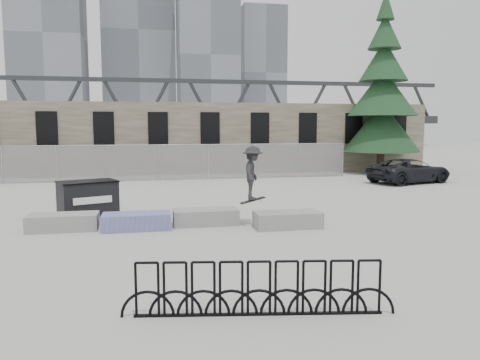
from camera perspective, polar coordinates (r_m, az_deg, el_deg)
name	(u,v)px	position (r m, az deg, el deg)	size (l,w,h in m)	color
ground	(172,227)	(14.48, -8.32, -5.68)	(120.00, 120.00, 0.00)	#A5A5A0
stone_wall	(158,138)	(30.40, -9.98, 5.01)	(36.00, 2.58, 4.50)	#635C49
chainlink_fence	(160,162)	(26.72, -9.75, 2.18)	(22.06, 0.06, 2.02)	gray
planter_far_left	(63,221)	(14.80, -20.76, -4.74)	(2.00, 0.90, 0.48)	gray
planter_center_left	(137,221)	(14.28, -12.48, -4.86)	(2.00, 0.90, 0.48)	#373CA5
planter_center_right	(206,216)	(14.67, -4.21, -4.42)	(2.00, 0.90, 0.48)	gray
planter_offset	(288,219)	(14.26, 5.83, -4.76)	(2.00, 0.90, 0.48)	gray
dumpster	(88,199)	(16.64, -18.05, -2.17)	(2.16, 1.77, 1.23)	black
bike_rack	(259,289)	(7.78, 2.32, -13.17)	(4.44, 0.77, 0.90)	black
spruce_tree	(383,99)	(31.81, 16.99, 9.43)	(4.89, 4.89, 11.50)	#38281E
skyline_towers	(143,45)	(109.40, -11.70, 15.84)	(58.00, 28.00, 48.00)	slate
truss_bridge	(220,118)	(69.96, -2.47, 7.51)	(70.00, 3.00, 9.80)	#2D3033
suv	(410,171)	(26.83, 19.98, 1.07)	(2.16, 4.69, 1.30)	black
skateboarder	(253,173)	(14.36, 1.56, 0.87)	(0.93, 1.21, 1.78)	#262628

